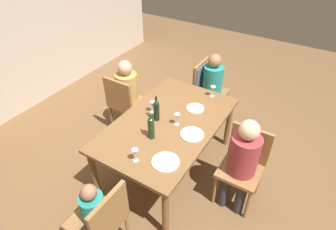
% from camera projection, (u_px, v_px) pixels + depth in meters
% --- Properties ---
extents(ground_plane, '(10.00, 10.00, 0.00)m').
position_uv_depth(ground_plane, '(168.00, 166.00, 3.74)').
color(ground_plane, brown).
extents(rear_room_partition, '(6.40, 0.12, 2.70)m').
position_uv_depth(rear_room_partition, '(5.00, 27.00, 4.06)').
color(rear_room_partition, beige).
rests_on(rear_room_partition, ground_plane).
extents(dining_table, '(1.76, 1.08, 0.76)m').
position_uv_depth(dining_table, '(168.00, 127.00, 3.33)').
color(dining_table, brown).
rests_on(dining_table, ground_plane).
extents(chair_near, '(0.44, 0.44, 0.92)m').
position_uv_depth(chair_near, '(244.00, 161.00, 3.09)').
color(chair_near, olive).
rests_on(chair_near, ground_plane).
extents(chair_right_end, '(0.44, 0.46, 0.92)m').
position_uv_depth(chair_right_end, '(205.00, 83.00, 4.28)').
color(chair_right_end, olive).
rests_on(chair_right_end, ground_plane).
extents(chair_far_right, '(0.44, 0.44, 0.92)m').
position_uv_depth(chair_far_right, '(124.00, 101.00, 4.01)').
color(chair_far_right, olive).
rests_on(chair_far_right, ground_plane).
extents(chair_left_end, '(0.44, 0.44, 0.92)m').
position_uv_depth(chair_left_end, '(102.00, 220.00, 2.52)').
color(chair_left_end, olive).
rests_on(chair_left_end, ground_plane).
extents(person_woman_host, '(0.36, 0.31, 1.15)m').
position_uv_depth(person_woman_host, '(242.00, 159.00, 2.93)').
color(person_woman_host, '#33333D').
rests_on(person_woman_host, ground_plane).
extents(person_man_bearded, '(0.29, 0.33, 1.10)m').
position_uv_depth(person_man_bearded, '(214.00, 83.00, 4.19)').
color(person_man_bearded, '#33333D').
rests_on(person_man_bearded, ground_plane).
extents(person_man_guest, '(0.35, 0.30, 1.12)m').
position_uv_depth(person_man_guest, '(128.00, 91.00, 4.01)').
color(person_man_guest, '#33333D').
rests_on(person_man_guest, ground_plane).
extents(person_child_small, '(0.22, 0.25, 0.94)m').
position_uv_depth(person_child_small, '(92.00, 212.00, 2.55)').
color(person_child_small, '#33333D').
rests_on(person_child_small, ground_plane).
extents(wine_bottle_tall_green, '(0.07, 0.07, 0.32)m').
position_uv_depth(wine_bottle_tall_green, '(156.00, 110.00, 3.23)').
color(wine_bottle_tall_green, black).
rests_on(wine_bottle_tall_green, dining_table).
extents(wine_bottle_dark_red, '(0.07, 0.07, 0.32)m').
position_uv_depth(wine_bottle_dark_red, '(151.00, 127.00, 2.98)').
color(wine_bottle_dark_red, '#19381E').
rests_on(wine_bottle_dark_red, dining_table).
extents(wine_glass_near_left, '(0.07, 0.07, 0.15)m').
position_uv_depth(wine_glass_near_left, '(177.00, 117.00, 3.18)').
color(wine_glass_near_left, silver).
rests_on(wine_glass_near_left, dining_table).
extents(wine_glass_centre, '(0.07, 0.07, 0.15)m').
position_uv_depth(wine_glass_centre, '(153.00, 105.00, 3.37)').
color(wine_glass_centre, silver).
rests_on(wine_glass_centre, dining_table).
extents(wine_glass_near_right, '(0.07, 0.07, 0.15)m').
position_uv_depth(wine_glass_near_right, '(213.00, 89.00, 3.64)').
color(wine_glass_near_right, silver).
rests_on(wine_glass_near_right, dining_table).
extents(wine_glass_far, '(0.07, 0.07, 0.15)m').
position_uv_depth(wine_glass_far, '(135.00, 153.00, 2.73)').
color(wine_glass_far, silver).
rests_on(wine_glass_far, dining_table).
extents(dinner_plate_host, '(0.22, 0.22, 0.01)m').
position_uv_depth(dinner_plate_host, '(195.00, 108.00, 3.48)').
color(dinner_plate_host, white).
rests_on(dinner_plate_host, dining_table).
extents(dinner_plate_guest_left, '(0.26, 0.26, 0.01)m').
position_uv_depth(dinner_plate_guest_left, '(192.00, 134.00, 3.09)').
color(dinner_plate_guest_left, silver).
rests_on(dinner_plate_guest_left, dining_table).
extents(dinner_plate_guest_right, '(0.28, 0.28, 0.01)m').
position_uv_depth(dinner_plate_guest_right, '(166.00, 162.00, 2.77)').
color(dinner_plate_guest_right, silver).
rests_on(dinner_plate_guest_right, dining_table).
extents(handbag, '(0.28, 0.13, 0.22)m').
position_uv_depth(handbag, '(76.00, 223.00, 2.96)').
color(handbag, brown).
rests_on(handbag, ground_plane).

